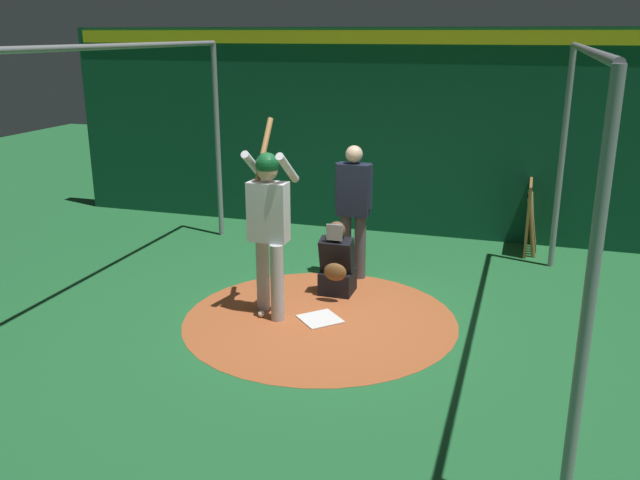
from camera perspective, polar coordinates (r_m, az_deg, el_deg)
ground_plane at (r=7.70m, az=-0.00°, el=-6.77°), size 27.13×27.13×0.00m
dirt_circle at (r=7.69m, az=-0.00°, el=-6.75°), size 3.11×3.11×0.01m
home_plate at (r=7.69m, az=-0.00°, el=-6.69°), size 0.59×0.59×0.01m
batter at (r=7.49m, az=-4.38°, el=1.93°), size 0.68×0.49×2.21m
catcher at (r=8.30m, az=1.45°, el=-2.21°), size 0.58×0.40×0.94m
umpire at (r=8.71m, az=2.84°, el=3.01°), size 0.22×0.49×1.76m
back_wall at (r=10.80m, az=6.10°, el=9.06°), size 0.23×11.13×3.20m
cage_frame at (r=7.11m, az=-0.00°, el=8.87°), size 5.53×5.12×3.00m
bat_rack at (r=10.57m, az=17.31°, el=1.98°), size 1.18×0.21×1.05m
baseball_0 at (r=7.77m, az=-5.00°, el=-6.24°), size 0.07×0.07×0.07m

